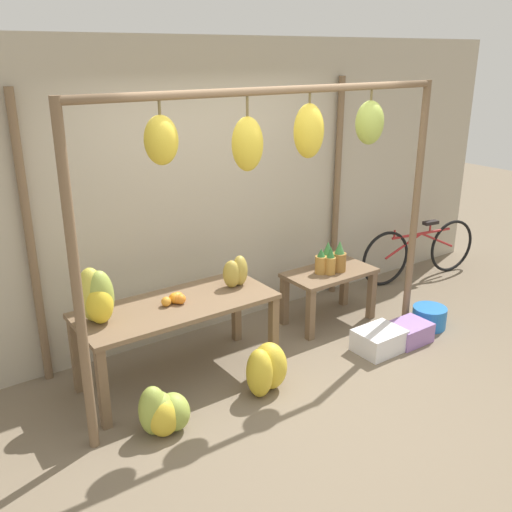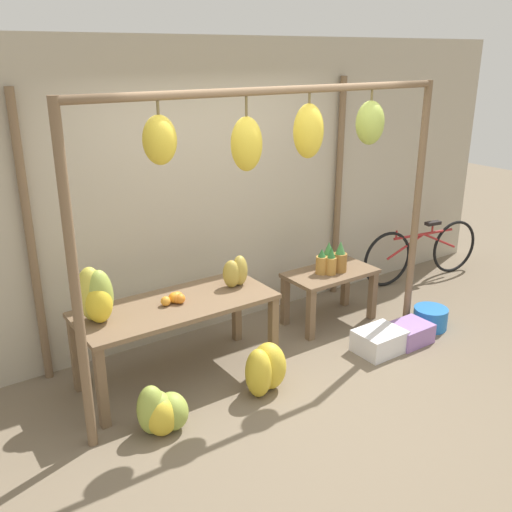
{
  "view_description": "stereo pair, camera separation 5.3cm",
  "coord_description": "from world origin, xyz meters",
  "px_view_note": "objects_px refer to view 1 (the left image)",
  "views": [
    {
      "loc": [
        -2.65,
        -3.0,
        2.66
      ],
      "look_at": [
        0.09,
        0.88,
        0.95
      ],
      "focal_mm": 40.0,
      "sensor_mm": 36.0,
      "label": 1
    },
    {
      "loc": [
        -2.61,
        -3.03,
        2.66
      ],
      "look_at": [
        0.09,
        0.88,
        0.95
      ],
      "focal_mm": 40.0,
      "sensor_mm": 36.0,
      "label": 2
    }
  ],
  "objects_px": {
    "banana_pile_ground_right": "(264,369)",
    "fruit_crate_purple": "(409,332)",
    "banana_pile_ground_left": "(162,413)",
    "blue_bucket": "(429,317)",
    "banana_pile_on_table": "(97,298)",
    "parked_bicycle": "(420,251)",
    "pineapple_cluster": "(330,260)",
    "fruit_crate_white": "(379,340)",
    "orange_pile": "(176,299)",
    "papaya_pile": "(236,272)"
  },
  "relations": [
    {
      "from": "fruit_crate_white",
      "to": "fruit_crate_purple",
      "type": "xyz_separation_m",
      "value": [
        0.38,
        -0.04,
        -0.01
      ]
    },
    {
      "from": "blue_bucket",
      "to": "banana_pile_on_table",
      "type": "bearing_deg",
      "value": 168.34
    },
    {
      "from": "banana_pile_ground_left",
      "to": "banana_pile_ground_right",
      "type": "height_order",
      "value": "banana_pile_ground_right"
    },
    {
      "from": "pineapple_cluster",
      "to": "banana_pile_ground_right",
      "type": "relative_size",
      "value": 0.71
    },
    {
      "from": "orange_pile",
      "to": "parked_bicycle",
      "type": "distance_m",
      "value": 3.55
    },
    {
      "from": "blue_bucket",
      "to": "fruit_crate_white",
      "type": "bearing_deg",
      "value": -176.23
    },
    {
      "from": "parked_bicycle",
      "to": "blue_bucket",
      "type": "bearing_deg",
      "value": -135.53
    },
    {
      "from": "blue_bucket",
      "to": "papaya_pile",
      "type": "relative_size",
      "value": 1.15
    },
    {
      "from": "blue_bucket",
      "to": "parked_bicycle",
      "type": "xyz_separation_m",
      "value": [
        0.98,
        0.96,
        0.25
      ]
    },
    {
      "from": "banana_pile_on_table",
      "to": "banana_pile_ground_left",
      "type": "distance_m",
      "value": 0.99
    },
    {
      "from": "orange_pile",
      "to": "fruit_crate_white",
      "type": "distance_m",
      "value": 1.98
    },
    {
      "from": "orange_pile",
      "to": "banana_pile_ground_left",
      "type": "bearing_deg",
      "value": -127.24
    },
    {
      "from": "banana_pile_ground_right",
      "to": "fruit_crate_purple",
      "type": "height_order",
      "value": "banana_pile_ground_right"
    },
    {
      "from": "papaya_pile",
      "to": "fruit_crate_purple",
      "type": "height_order",
      "value": "papaya_pile"
    },
    {
      "from": "orange_pile",
      "to": "banana_pile_ground_right",
      "type": "xyz_separation_m",
      "value": [
        0.46,
        -0.6,
        -0.53
      ]
    },
    {
      "from": "parked_bicycle",
      "to": "papaya_pile",
      "type": "xyz_separation_m",
      "value": [
        -2.9,
        -0.32,
        0.48
      ]
    },
    {
      "from": "parked_bicycle",
      "to": "papaya_pile",
      "type": "distance_m",
      "value": 2.96
    },
    {
      "from": "banana_pile_on_table",
      "to": "orange_pile",
      "type": "distance_m",
      "value": 0.66
    },
    {
      "from": "fruit_crate_white",
      "to": "blue_bucket",
      "type": "xyz_separation_m",
      "value": [
        0.79,
        0.05,
        0.0
      ]
    },
    {
      "from": "fruit_crate_white",
      "to": "parked_bicycle",
      "type": "bearing_deg",
      "value": 29.8
    },
    {
      "from": "banana_pile_on_table",
      "to": "parked_bicycle",
      "type": "height_order",
      "value": "banana_pile_on_table"
    },
    {
      "from": "orange_pile",
      "to": "parked_bicycle",
      "type": "xyz_separation_m",
      "value": [
        3.51,
        0.34,
        -0.39
      ]
    },
    {
      "from": "banana_pile_on_table",
      "to": "orange_pile",
      "type": "relative_size",
      "value": 2.09
    },
    {
      "from": "orange_pile",
      "to": "parked_bicycle",
      "type": "relative_size",
      "value": 0.12
    },
    {
      "from": "blue_bucket",
      "to": "fruit_crate_purple",
      "type": "relative_size",
      "value": 0.87
    },
    {
      "from": "orange_pile",
      "to": "fruit_crate_purple",
      "type": "bearing_deg",
      "value": -18.3
    },
    {
      "from": "banana_pile_on_table",
      "to": "banana_pile_ground_right",
      "type": "relative_size",
      "value": 0.96
    },
    {
      "from": "banana_pile_on_table",
      "to": "pineapple_cluster",
      "type": "relative_size",
      "value": 1.35
    },
    {
      "from": "papaya_pile",
      "to": "fruit_crate_purple",
      "type": "distance_m",
      "value": 1.84
    },
    {
      "from": "banana_pile_ground_right",
      "to": "banana_pile_ground_left",
      "type": "bearing_deg",
      "value": -179.9
    },
    {
      "from": "banana_pile_ground_left",
      "to": "banana_pile_on_table",
      "type": "bearing_deg",
      "value": 105.76
    },
    {
      "from": "fruit_crate_purple",
      "to": "banana_pile_on_table",
      "type": "bearing_deg",
      "value": 164.95
    },
    {
      "from": "pineapple_cluster",
      "to": "fruit_crate_purple",
      "type": "bearing_deg",
      "value": -66.35
    },
    {
      "from": "orange_pile",
      "to": "blue_bucket",
      "type": "height_order",
      "value": "orange_pile"
    },
    {
      "from": "fruit_crate_purple",
      "to": "orange_pile",
      "type": "bearing_deg",
      "value": 161.7
    },
    {
      "from": "banana_pile_ground_left",
      "to": "fruit_crate_purple",
      "type": "bearing_deg",
      "value": -2.19
    },
    {
      "from": "orange_pile",
      "to": "blue_bucket",
      "type": "distance_m",
      "value": 2.69
    },
    {
      "from": "pineapple_cluster",
      "to": "orange_pile",
      "type": "bearing_deg",
      "value": -177.42
    },
    {
      "from": "pineapple_cluster",
      "to": "banana_pile_ground_right",
      "type": "distance_m",
      "value": 1.56
    },
    {
      "from": "fruit_crate_white",
      "to": "fruit_crate_purple",
      "type": "relative_size",
      "value": 1.11
    },
    {
      "from": "banana_pile_on_table",
      "to": "banana_pile_ground_left",
      "type": "height_order",
      "value": "banana_pile_on_table"
    },
    {
      "from": "banana_pile_on_table",
      "to": "fruit_crate_white",
      "type": "bearing_deg",
      "value": -16.48
    },
    {
      "from": "parked_bicycle",
      "to": "pineapple_cluster",
      "type": "bearing_deg",
      "value": -171.37
    },
    {
      "from": "banana_pile_ground_right",
      "to": "fruit_crate_purple",
      "type": "bearing_deg",
      "value": -3.46
    },
    {
      "from": "fruit_crate_purple",
      "to": "banana_pile_ground_left",
      "type": "bearing_deg",
      "value": 177.81
    },
    {
      "from": "parked_bicycle",
      "to": "fruit_crate_purple",
      "type": "distance_m",
      "value": 1.76
    },
    {
      "from": "banana_pile_ground_left",
      "to": "banana_pile_ground_right",
      "type": "xyz_separation_m",
      "value": [
        0.92,
        0.0,
        0.04
      ]
    },
    {
      "from": "banana_pile_on_table",
      "to": "fruit_crate_purple",
      "type": "height_order",
      "value": "banana_pile_on_table"
    },
    {
      "from": "banana_pile_ground_left",
      "to": "fruit_crate_white",
      "type": "height_order",
      "value": "banana_pile_ground_left"
    },
    {
      "from": "orange_pile",
      "to": "fruit_crate_white",
      "type": "xyz_separation_m",
      "value": [
        1.75,
        -0.67,
        -0.64
      ]
    }
  ]
}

